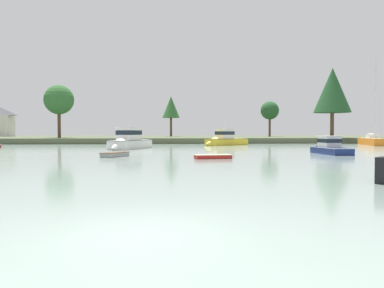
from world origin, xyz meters
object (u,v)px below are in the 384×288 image
at_px(dinghy_red, 213,157).
at_px(cruiser_navy, 328,149).
at_px(dinghy_grey, 115,155).
at_px(cruiser_white, 128,144).
at_px(sailboat_orange, 373,143).
at_px(cruiser_yellow, 223,142).

bearing_deg(dinghy_red, cruiser_navy, 24.69).
height_order(dinghy_grey, cruiser_white, cruiser_white).
bearing_deg(cruiser_white, dinghy_grey, -90.58).
xyz_separation_m(sailboat_orange, cruiser_yellow, (-25.73, 1.71, 0.28)).
height_order(sailboat_orange, dinghy_red, sailboat_orange).
bearing_deg(dinghy_red, dinghy_grey, 159.07).
relative_size(sailboat_orange, dinghy_red, 4.58).
relative_size(cruiser_navy, dinghy_grey, 1.93).
distance_m(cruiser_navy, dinghy_red, 14.48).
distance_m(cruiser_white, cruiser_yellow, 19.54).
bearing_deg(cruiser_navy, sailboat_orange, 50.83).
height_order(cruiser_navy, sailboat_orange, sailboat_orange).
xyz_separation_m(sailboat_orange, dinghy_red, (-32.36, -29.63, -0.20)).
distance_m(sailboat_orange, cruiser_white, 42.21).
distance_m(sailboat_orange, cruiser_yellow, 25.79).
height_order(cruiser_navy, dinghy_grey, cruiser_navy).
bearing_deg(dinghy_red, cruiser_white, 114.10).
height_order(dinghy_grey, sailboat_orange, sailboat_orange).
bearing_deg(cruiser_yellow, sailboat_orange, -3.80).
relative_size(cruiser_navy, sailboat_orange, 0.43).
bearing_deg(dinghy_grey, cruiser_white, 89.42).
height_order(cruiser_white, dinghy_red, cruiser_white).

